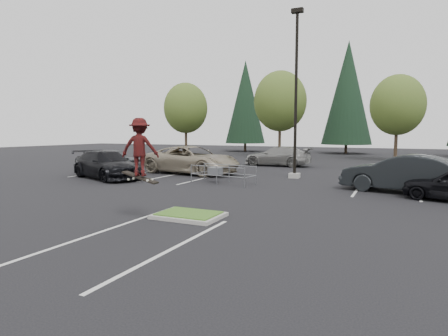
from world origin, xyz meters
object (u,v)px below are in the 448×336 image
at_px(light_pole, 296,103).
at_px(car_l_tan, 192,160).
at_px(car_l_grey, 112,159).
at_px(car_l_black, 106,164).
at_px(conif_a, 245,102).
at_px(cart_corral, 217,171).
at_px(conif_b, 348,93).
at_px(car_far_silver, 277,156).
at_px(skateboarder, 140,147).
at_px(decid_a, 186,110).
at_px(decid_b, 280,103).
at_px(car_r_charc, 403,174).
at_px(decid_c, 397,107).

distance_m(light_pole, car_l_tan, 7.90).
bearing_deg(car_l_grey, car_l_black, -144.55).
relative_size(conif_a, car_l_tan, 1.92).
xyz_separation_m(conif_a, cart_corral, (11.10, -31.94, -6.46)).
bearing_deg(conif_b, car_l_grey, -114.96).
xyz_separation_m(conif_b, car_l_black, (-10.00, -33.50, -7.00)).
distance_m(car_l_grey, car_far_silver, 13.30).
relative_size(conif_b, cart_corral, 3.89).
xyz_separation_m(car_l_black, car_l_grey, (-3.50, 4.50, -0.06)).
bearing_deg(skateboarder, light_pole, -117.40).
relative_size(decid_a, car_far_silver, 1.60).
height_order(decid_b, conif_a, conif_a).
distance_m(car_r_charc, car_far_silver, 14.31).
bearing_deg(conif_b, conif_a, -177.95).
bearing_deg(decid_b, car_l_black, -99.62).
bearing_deg(conif_a, skateboarder, -72.66).
relative_size(conif_a, car_r_charc, 2.38).
bearing_deg(skateboarder, decid_a, -81.51).
xyz_separation_m(decid_b, decid_c, (12.00, -0.70, -0.79)).
bearing_deg(cart_corral, decid_c, 76.71).
xyz_separation_m(light_pole, skateboarder, (-1.70, -13.00, -2.20)).
xyz_separation_m(car_l_tan, car_far_silver, (3.62, 8.00, -0.13)).
distance_m(car_l_black, car_l_grey, 5.70).
height_order(light_pole, cart_corral, light_pole).
bearing_deg(cart_corral, light_pole, 58.11).
height_order(conif_a, car_r_charc, conif_a).
distance_m(light_pole, car_far_silver, 9.04).
distance_m(car_l_tan, car_l_grey, 7.00).
distance_m(conif_b, car_far_silver, 22.33).
height_order(light_pole, car_l_black, light_pole).
xyz_separation_m(light_pole, conif_b, (-0.50, 28.50, 3.29)).
relative_size(decid_b, car_r_charc, 1.77).
relative_size(decid_b, decid_c, 1.15).
bearing_deg(decid_c, car_l_tan, -124.27).
bearing_deg(decid_a, car_far_silver, -34.84).
distance_m(car_l_black, car_r_charc, 16.59).
xyz_separation_m(light_pole, car_l_tan, (-7.00, -0.50, -3.62)).
xyz_separation_m(car_l_tan, car_l_black, (-3.50, -4.50, -0.09)).
bearing_deg(car_l_grey, conif_b, -27.38).
bearing_deg(car_l_black, decid_c, -13.42).
bearing_deg(conif_a, car_far_silver, -61.53).
distance_m(decid_c, car_l_black, 28.22).
relative_size(car_l_tan, car_l_black, 1.16).
relative_size(decid_c, car_l_grey, 1.81).
xyz_separation_m(cart_corral, car_l_grey, (-10.60, 3.44, 0.15)).
xyz_separation_m(conif_a, car_l_tan, (7.50, -28.50, -6.16)).
xyz_separation_m(decid_a, car_l_black, (8.01, -23.03, -4.74)).
xyz_separation_m(skateboarder, car_r_charc, (7.70, 9.70, -1.46)).
xyz_separation_m(car_l_black, car_far_silver, (7.12, 12.50, -0.04)).
xyz_separation_m(conif_b, car_r_charc, (6.50, -31.80, -6.95)).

